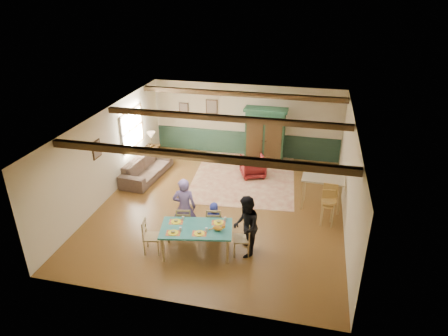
% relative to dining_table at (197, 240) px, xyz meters
% --- Properties ---
extents(floor, '(8.00, 8.00, 0.00)m').
position_rel_dining_table_xyz_m(floor, '(0.07, 2.27, -0.36)').
color(floor, brown).
rests_on(floor, ground).
extents(wall_back, '(7.00, 0.02, 2.70)m').
position_rel_dining_table_xyz_m(wall_back, '(0.07, 6.27, 0.99)').
color(wall_back, beige).
rests_on(wall_back, floor).
extents(wall_left, '(0.02, 8.00, 2.70)m').
position_rel_dining_table_xyz_m(wall_left, '(-3.43, 2.27, 0.99)').
color(wall_left, beige).
rests_on(wall_left, floor).
extents(wall_right, '(0.02, 8.00, 2.70)m').
position_rel_dining_table_xyz_m(wall_right, '(3.57, 2.27, 0.99)').
color(wall_right, beige).
rests_on(wall_right, floor).
extents(ceiling, '(7.00, 8.00, 0.02)m').
position_rel_dining_table_xyz_m(ceiling, '(0.07, 2.27, 2.34)').
color(ceiling, white).
rests_on(ceiling, wall_back).
extents(wainscot_back, '(6.95, 0.03, 0.90)m').
position_rel_dining_table_xyz_m(wainscot_back, '(0.07, 6.25, 0.09)').
color(wainscot_back, '#1D3527').
rests_on(wainscot_back, floor).
extents(ceiling_beam_front, '(6.95, 0.16, 0.16)m').
position_rel_dining_table_xyz_m(ceiling_beam_front, '(0.07, -0.03, 2.25)').
color(ceiling_beam_front, black).
rests_on(ceiling_beam_front, ceiling).
extents(ceiling_beam_mid, '(6.95, 0.16, 0.16)m').
position_rel_dining_table_xyz_m(ceiling_beam_mid, '(0.07, 2.67, 2.25)').
color(ceiling_beam_mid, black).
rests_on(ceiling_beam_mid, ceiling).
extents(ceiling_beam_back, '(6.95, 0.16, 0.16)m').
position_rel_dining_table_xyz_m(ceiling_beam_back, '(0.07, 5.27, 2.25)').
color(ceiling_beam_back, black).
rests_on(ceiling_beam_back, ceiling).
extents(window_left, '(0.06, 1.60, 1.30)m').
position_rel_dining_table_xyz_m(window_left, '(-3.40, 3.97, 1.19)').
color(window_left, white).
rests_on(window_left, wall_left).
extents(picture_left_wall, '(0.04, 0.42, 0.52)m').
position_rel_dining_table_xyz_m(picture_left_wall, '(-3.40, 1.67, 1.39)').
color(picture_left_wall, gray).
rests_on(picture_left_wall, wall_left).
extents(picture_back_a, '(0.45, 0.04, 0.55)m').
position_rel_dining_table_xyz_m(picture_back_a, '(-1.23, 6.24, 1.44)').
color(picture_back_a, gray).
rests_on(picture_back_a, wall_back).
extents(picture_back_b, '(0.38, 0.04, 0.48)m').
position_rel_dining_table_xyz_m(picture_back_b, '(-2.33, 6.24, 1.29)').
color(picture_back_b, gray).
rests_on(picture_back_b, wall_back).
extents(dining_table, '(1.85, 1.25, 0.71)m').
position_rel_dining_table_xyz_m(dining_table, '(0.00, 0.00, 0.00)').
color(dining_table, '#226D67').
rests_on(dining_table, floor).
extents(dining_chair_far_left, '(0.47, 0.48, 0.90)m').
position_rel_dining_table_xyz_m(dining_chair_far_left, '(-0.50, 0.60, 0.09)').
color(dining_chair_far_left, '#997E4C').
rests_on(dining_chair_far_left, floor).
extents(dining_chair_far_right, '(0.47, 0.48, 0.90)m').
position_rel_dining_table_xyz_m(dining_chair_far_right, '(0.24, 0.74, 0.09)').
color(dining_chair_far_right, '#997E4C').
rests_on(dining_chair_far_right, floor).
extents(dining_chair_end_left, '(0.48, 0.47, 0.90)m').
position_rel_dining_table_xyz_m(dining_chair_end_left, '(-1.07, -0.21, 0.09)').
color(dining_chair_end_left, '#997E4C').
rests_on(dining_chair_end_left, floor).
extents(dining_chair_end_right, '(0.48, 0.47, 0.90)m').
position_rel_dining_table_xyz_m(dining_chair_end_right, '(1.07, 0.21, 0.09)').
color(dining_chair_end_right, '#997E4C').
rests_on(dining_chair_end_right, floor).
extents(person_man, '(0.66, 0.50, 1.63)m').
position_rel_dining_table_xyz_m(person_man, '(-0.52, 0.67, 0.46)').
color(person_man, '#6E5A9B').
rests_on(person_man, floor).
extents(person_woman, '(0.72, 0.86, 1.56)m').
position_rel_dining_table_xyz_m(person_woman, '(1.16, 0.22, 0.43)').
color(person_woman, black).
rests_on(person_woman, floor).
extents(person_child, '(0.51, 0.39, 0.95)m').
position_rel_dining_table_xyz_m(person_child, '(0.23, 0.82, 0.12)').
color(person_child, navy).
rests_on(person_child, floor).
extents(cat, '(0.36, 0.19, 0.17)m').
position_rel_dining_table_xyz_m(cat, '(0.53, 0.01, 0.44)').
color(cat, orange).
rests_on(cat, dining_table).
extents(place_setting_near_left, '(0.43, 0.35, 0.11)m').
position_rel_dining_table_xyz_m(place_setting_near_left, '(-0.47, -0.33, 0.41)').
color(place_setting_near_left, yellow).
rests_on(place_setting_near_left, dining_table).
extents(place_setting_near_center, '(0.43, 0.35, 0.11)m').
position_rel_dining_table_xyz_m(place_setting_near_center, '(0.14, -0.21, 0.41)').
color(place_setting_near_center, yellow).
rests_on(place_setting_near_center, dining_table).
extents(place_setting_far_left, '(0.43, 0.35, 0.11)m').
position_rel_dining_table_xyz_m(place_setting_far_left, '(-0.56, 0.13, 0.41)').
color(place_setting_far_left, yellow).
rests_on(place_setting_far_left, dining_table).
extents(place_setting_far_right, '(0.43, 0.35, 0.11)m').
position_rel_dining_table_xyz_m(place_setting_far_right, '(0.47, 0.33, 0.41)').
color(place_setting_far_right, yellow).
rests_on(place_setting_far_right, dining_table).
extents(area_rug, '(3.65, 4.23, 0.01)m').
position_rel_dining_table_xyz_m(area_rug, '(0.39, 4.27, -0.35)').
color(area_rug, beige).
rests_on(area_rug, floor).
extents(armoire, '(1.50, 0.61, 2.10)m').
position_rel_dining_table_xyz_m(armoire, '(0.89, 5.50, 0.70)').
color(armoire, '#13311F').
rests_on(armoire, floor).
extents(armchair, '(1.01, 1.02, 0.72)m').
position_rel_dining_table_xyz_m(armchair, '(0.65, 4.46, 0.00)').
color(armchair, '#4C0F13').
rests_on(armchair, floor).
extents(sofa, '(1.10, 2.37, 0.67)m').
position_rel_dining_table_xyz_m(sofa, '(-2.82, 3.58, -0.02)').
color(sofa, '#44342A').
rests_on(sofa, floor).
extents(end_table, '(0.49, 0.49, 0.60)m').
position_rel_dining_table_xyz_m(end_table, '(-3.13, 4.83, -0.05)').
color(end_table, black).
rests_on(end_table, floor).
extents(table_lamp, '(0.34, 0.34, 0.55)m').
position_rel_dining_table_xyz_m(table_lamp, '(-3.13, 4.83, 0.52)').
color(table_lamp, '#DCB88E').
rests_on(table_lamp, end_table).
extents(counter_table, '(1.21, 0.75, 0.98)m').
position_rel_dining_table_xyz_m(counter_table, '(2.93, 2.87, 0.14)').
color(counter_table, beige).
rests_on(counter_table, floor).
extents(bar_stool_left, '(0.38, 0.41, 1.00)m').
position_rel_dining_table_xyz_m(bar_stool_left, '(3.09, 1.97, 0.14)').
color(bar_stool_left, '#B28A45').
rests_on(bar_stool_left, floor).
extents(bar_stool_right, '(0.44, 0.47, 1.15)m').
position_rel_dining_table_xyz_m(bar_stool_right, '(3.11, 2.03, 0.22)').
color(bar_stool_right, '#B28A45').
rests_on(bar_stool_right, floor).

